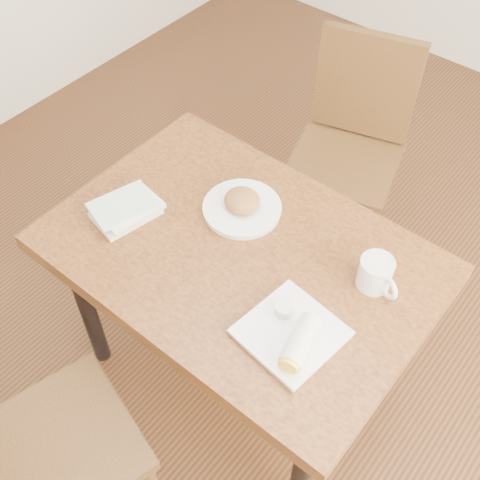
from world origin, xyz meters
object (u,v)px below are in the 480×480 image
Objects in this scene: table at (240,269)px; coffee_mug at (376,273)px; chair_near at (23,453)px; plate_burrito at (293,335)px; chair_far at (352,137)px; plate_scone at (242,206)px; book_stack at (126,210)px.

table is 0.43m from coffee_mug.
table is at bearing 82.01° from chair_near.
chair_near is 0.79m from plate_burrito.
coffee_mug is at bearing 21.27° from table.
chair_far is 3.54× the size of plate_burrito.
plate_scone is (-0.10, 0.13, 0.11)m from table.
plate_burrito reaches higher than plate_scone.
chair_near is 0.75m from book_stack.
table is 4.24× the size of plate_burrito.
chair_far is at bearing 98.36° from table.
table is 1.20× the size of chair_near.
chair_far is 1.05m from book_stack.
chair_near is at bearing -97.99° from table.
table is 0.90m from chair_far.
coffee_mug reaches higher than plate_scone.
chair_near reaches higher than plate_burrito.
table is 0.80m from chair_near.
chair_near is 1.00× the size of chair_far.
table is at bearing 153.85° from plate_burrito.
plate_burrito is at bearing -26.15° from table.
book_stack is (-0.74, -0.26, -0.03)m from coffee_mug.
chair_near is at bearing -90.76° from plate_scone.
plate_scone is (0.03, -0.75, 0.23)m from chair_far.
table is 5.03× the size of book_stack.
plate_burrito is (0.30, -0.15, 0.11)m from table.
chair_near is 3.82× the size of plate_scone.
coffee_mug is at bearing 62.45° from chair_near.
chair_far reaches higher than table.
book_stack is (-0.67, 0.04, 0.00)m from plate_burrito.
chair_far is 4.20× the size of book_stack.
chair_near is 0.94m from plate_scone.
coffee_mug is 0.30m from plate_burrito.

